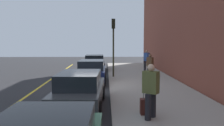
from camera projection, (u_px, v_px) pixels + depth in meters
ground_plane at (93, 85)px, 15.20m from camera, size 56.00×56.00×0.00m
sidewalk at (146, 84)px, 15.28m from camera, size 28.00×4.60×0.15m
lane_stripe_centre at (42, 86)px, 15.12m from camera, size 28.00×0.14×0.01m
parked_car_charcoal at (80, 90)px, 10.00m from camera, size 4.84×2.03×1.51m
parked_car_navy at (92, 71)px, 16.24m from camera, size 4.23×1.93×1.51m
parked_car_black at (95, 63)px, 22.56m from camera, size 4.63×1.98×1.51m
pedestrian_blue_coat at (147, 60)px, 21.56m from camera, size 0.58×0.55×1.83m
pedestrian_brown_coat at (150, 65)px, 17.86m from camera, size 0.51×0.52×1.66m
pedestrian_olive_coat at (151, 90)px, 8.12m from camera, size 0.54×0.59×1.86m
traffic_light_pole at (113, 38)px, 17.73m from camera, size 0.35×0.26×4.24m
rolling_suitcase at (143, 106)px, 8.67m from camera, size 0.34×0.22×0.92m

